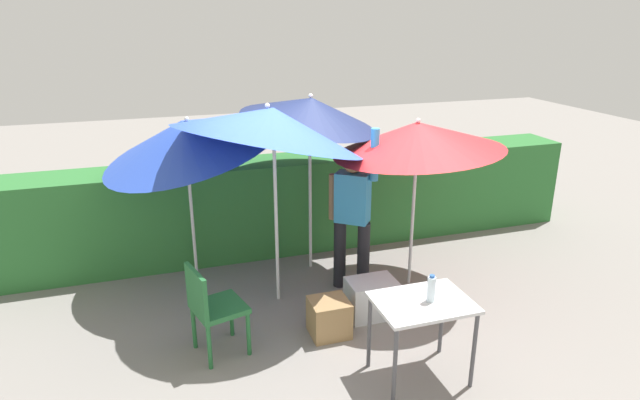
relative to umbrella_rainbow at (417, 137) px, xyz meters
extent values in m
plane|color=gray|center=(-1.05, -0.16, -1.75)|extent=(24.00, 24.00, 0.00)
cube|color=#2D7033|center=(-1.05, 1.48, -1.14)|extent=(8.00, 0.70, 1.22)
cylinder|color=silver|center=(0.01, 0.01, -0.95)|extent=(0.04, 0.04, 1.59)
cone|color=red|center=(0.00, 0.00, 0.00)|extent=(1.87, 1.86, 0.54)
sphere|color=silver|center=(-0.01, -0.01, 0.18)|extent=(0.05, 0.05, 0.05)
cylinder|color=silver|center=(-0.97, 0.78, -0.84)|extent=(0.04, 0.04, 1.83)
cone|color=#19234C|center=(-0.96, 0.80, 0.21)|extent=(1.63, 1.60, 0.64)
sphere|color=silver|center=(-0.94, 0.81, 0.37)|extent=(0.05, 0.05, 0.05)
cylinder|color=silver|center=(-2.36, 0.91, -0.96)|extent=(0.04, 0.04, 1.58)
cone|color=blue|center=(-2.34, 0.87, -0.01)|extent=(2.03, 1.99, 0.95)
sphere|color=silver|center=(-2.33, 0.83, 0.18)|extent=(0.05, 0.05, 0.05)
cylinder|color=silver|center=(-1.54, 0.12, -0.86)|extent=(0.04, 0.04, 1.79)
cone|color=blue|center=(-1.56, 0.16, 0.20)|extent=(2.02, 1.97, 0.98)
sphere|color=silver|center=(-1.58, 0.19, 0.39)|extent=(0.05, 0.05, 0.05)
cylinder|color=black|center=(-0.57, 0.03, -1.34)|extent=(0.14, 0.14, 0.82)
cylinder|color=black|center=(-0.79, 0.20, -1.34)|extent=(0.14, 0.14, 0.82)
cube|color=#338EC6|center=(-0.68, 0.11, -0.65)|extent=(0.42, 0.40, 0.56)
sphere|color=#8C6647|center=(-0.68, 0.11, -0.26)|extent=(0.22, 0.22, 0.22)
cylinder|color=#338EC6|center=(-0.50, -0.03, -0.15)|extent=(0.13, 0.13, 0.56)
cylinder|color=#8C6647|center=(-0.86, 0.26, -0.67)|extent=(0.13, 0.13, 0.52)
cylinder|color=#236633|center=(-2.04, -0.81, -1.53)|extent=(0.04, 0.04, 0.44)
cylinder|color=#236633|center=(-2.14, -0.44, -1.53)|extent=(0.04, 0.04, 0.44)
cylinder|color=#236633|center=(-2.41, -0.91, -1.53)|extent=(0.04, 0.04, 0.44)
cylinder|color=#236633|center=(-2.51, -0.54, -1.53)|extent=(0.04, 0.04, 0.44)
cube|color=#236633|center=(-2.28, -0.67, -1.28)|extent=(0.54, 0.54, 0.05)
cube|color=#236633|center=(-2.47, -0.73, -1.06)|extent=(0.15, 0.43, 0.40)
cube|color=silver|center=(-0.70, -0.51, -1.55)|extent=(0.50, 0.36, 0.40)
cube|color=#9E7A4C|center=(-1.23, -0.71, -1.56)|extent=(0.37, 0.35, 0.37)
cylinder|color=#4C4C51|center=(-0.34, -1.31, -1.39)|extent=(0.04, 0.04, 0.71)
cylinder|color=#4C4C51|center=(-1.06, -1.31, -1.39)|extent=(0.04, 0.04, 0.71)
cylinder|color=#4C4C51|center=(-0.34, -1.83, -1.39)|extent=(0.04, 0.04, 0.71)
cylinder|color=#4C4C51|center=(-1.06, -1.83, -1.39)|extent=(0.04, 0.04, 0.71)
cube|color=silver|center=(-0.70, -1.57, -1.02)|extent=(0.80, 0.60, 0.03)
cylinder|color=silver|center=(-0.64, -1.58, -0.90)|extent=(0.07, 0.07, 0.22)
cylinder|color=#2D60B7|center=(-0.64, -1.58, -0.78)|extent=(0.04, 0.04, 0.02)
camera|label=1|loc=(-2.71, -5.04, 1.26)|focal=30.12mm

